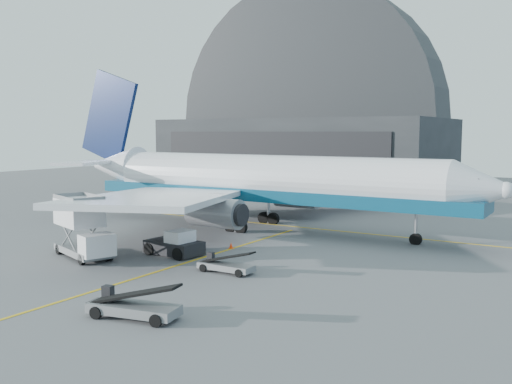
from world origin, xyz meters
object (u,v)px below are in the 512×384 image
Objects in this scene: catering_truck at (82,228)px; belt_loader_a at (133,307)px; airliner at (252,181)px; belt_loader_b at (226,265)px; pushback_tug at (175,245)px.

belt_loader_a is at bearing -12.90° from catering_truck.
airliner is 11.31× the size of belt_loader_b.
catering_truck is 1.31× the size of belt_loader_a.
pushback_tug is (1.76, -14.28, -4.02)m from airliner.
belt_loader_a is at bearing -70.33° from airliner.
belt_loader_b is (8.31, -16.76, -4.29)m from airliner.
catering_truck is 7.24m from pushback_tug.
pushback_tug is 15.30m from belt_loader_a.
belt_loader_a is at bearing -82.91° from belt_loader_b.
belt_loader_b is (12.12, 1.89, -1.77)m from catering_truck.
belt_loader_b is at bearing 28.52° from catering_truck.
catering_truck is at bearing -101.53° from airliner.
airliner is at bearing 98.11° from catering_truck.
belt_loader_a is (9.77, -27.31, -4.19)m from airliner.
belt_loader_a is (13.57, -8.66, -1.67)m from catering_truck.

